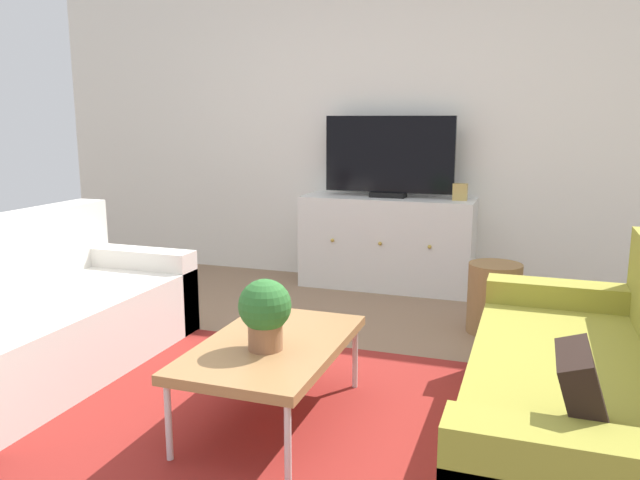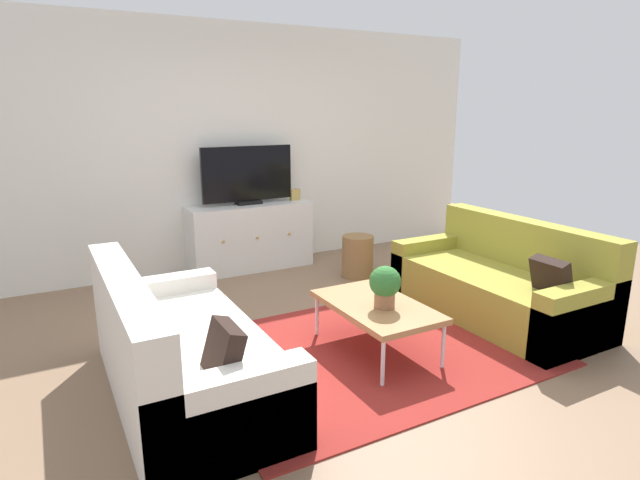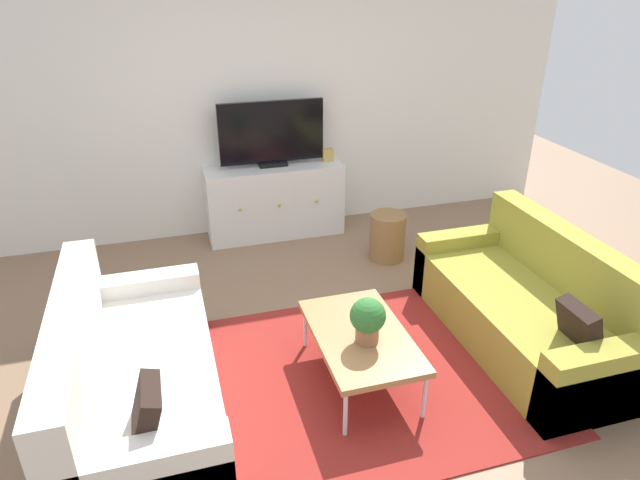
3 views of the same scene
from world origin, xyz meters
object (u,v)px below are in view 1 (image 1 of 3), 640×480
couch_left_side (24,325)px  flat_screen_tv (389,157)px  mantel_clock (460,192)px  couch_right_side (608,403)px  potted_plant (265,311)px  wicker_basket (494,298)px  coffee_table (272,348)px  tv_console (386,243)px

couch_left_side → flat_screen_tv: 2.90m
couch_left_side → mantel_clock: 3.16m
couch_right_side → potted_plant: 1.42m
potted_plant → wicker_basket: potted_plant is taller
couch_right_side → wicker_basket: couch_right_side is taller
flat_screen_tv → couch_right_side: bearing=-58.9°
couch_left_side → coffee_table: bearing=-2.8°
coffee_table → couch_right_side: bearing=2.9°
potted_plant → mantel_clock: (0.52, 2.54, 0.25)m
tv_console → mantel_clock: mantel_clock is taller
coffee_table → potted_plant: potted_plant is taller
coffee_table → mantel_clock: size_ratio=7.63×
couch_left_side → couch_right_side: 2.88m
tv_console → wicker_basket: (0.91, -0.85, -0.15)m
couch_right_side → flat_screen_tv: bearing=121.1°
tv_console → wicker_basket: 1.25m
couch_right_side → wicker_basket: 1.62m
mantel_clock → flat_screen_tv: bearing=178.0°
couch_left_side → flat_screen_tv: size_ratio=1.77×
couch_left_side → wicker_basket: size_ratio=4.05×
flat_screen_tv → mantel_clock: bearing=-2.0°
couch_left_side → wicker_basket: (2.35, 1.53, -0.05)m
wicker_basket → coffee_table: bearing=-118.4°
wicker_basket → potted_plant: bearing=-116.9°
couch_left_side → tv_console: bearing=58.8°
coffee_table → potted_plant: bearing=-85.4°
flat_screen_tv → wicker_basket: size_ratio=2.30×
tv_console → flat_screen_tv: bearing=90.0°
potted_plant → tv_console: bearing=91.3°
coffee_table → flat_screen_tv: bearing=91.2°
couch_left_side → coffee_table: 1.49m
tv_console → flat_screen_tv: (0.00, 0.02, 0.70)m
potted_plant → flat_screen_tv: bearing=91.3°
couch_right_side → coffee_table: couch_right_side is taller
couch_right_side → tv_console: 2.78m
couch_right_side → coffee_table: (-1.39, -0.07, 0.08)m
coffee_table → wicker_basket: (0.86, 1.60, -0.13)m
mantel_clock → potted_plant: bearing=-101.5°
tv_console → coffee_table: bearing=-88.8°
couch_left_side → couch_right_side: bearing=0.0°
tv_console → wicker_basket: tv_console is taller
wicker_basket → tv_console: bearing=137.2°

